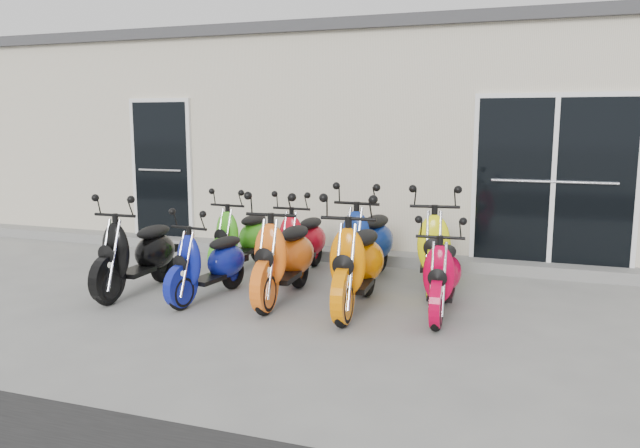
# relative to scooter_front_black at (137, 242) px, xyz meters

# --- Properties ---
(ground) EXTENTS (80.00, 80.00, 0.00)m
(ground) POSITION_rel_scooter_front_black_xyz_m (1.87, 0.39, -0.59)
(ground) COLOR gray
(ground) RESTS_ON ground
(building) EXTENTS (14.00, 6.00, 3.20)m
(building) POSITION_rel_scooter_front_black_xyz_m (1.87, 5.59, 1.01)
(building) COLOR beige
(building) RESTS_ON ground
(roof_cap) EXTENTS (14.20, 6.20, 0.16)m
(roof_cap) POSITION_rel_scooter_front_black_xyz_m (1.87, 5.59, 2.69)
(roof_cap) COLOR #3F3F42
(roof_cap) RESTS_ON building
(front_step) EXTENTS (14.00, 0.40, 0.15)m
(front_step) POSITION_rel_scooter_front_black_xyz_m (1.87, 2.41, -0.52)
(front_step) COLOR gray
(front_step) RESTS_ON ground
(door_left) EXTENTS (1.07, 0.08, 2.22)m
(door_left) POSITION_rel_scooter_front_black_xyz_m (-1.33, 2.56, 0.67)
(door_left) COLOR black
(door_left) RESTS_ON front_step
(door_right) EXTENTS (2.02, 0.08, 2.22)m
(door_right) POSITION_rel_scooter_front_black_xyz_m (4.47, 2.56, 0.67)
(door_right) COLOR black
(door_right) RESTS_ON front_step
(scooter_front_black) EXTENTS (0.61, 1.61, 1.18)m
(scooter_front_black) POSITION_rel_scooter_front_black_xyz_m (0.00, 0.00, 0.00)
(scooter_front_black) COLOR black
(scooter_front_black) RESTS_ON ground
(scooter_front_blue) EXTENTS (0.71, 1.48, 1.05)m
(scooter_front_blue) POSITION_rel_scooter_front_black_xyz_m (0.90, 0.05, -0.07)
(scooter_front_blue) COLOR navy
(scooter_front_blue) RESTS_ON ground
(scooter_front_orange_a) EXTENTS (0.69, 1.72, 1.25)m
(scooter_front_orange_a) POSITION_rel_scooter_front_black_xyz_m (1.71, 0.27, 0.03)
(scooter_front_orange_a) COLOR orange
(scooter_front_orange_a) RESTS_ON ground
(scooter_front_orange_b) EXTENTS (0.72, 1.75, 1.27)m
(scooter_front_orange_b) POSITION_rel_scooter_front_black_xyz_m (2.56, 0.19, 0.05)
(scooter_front_orange_b) COLOR orange
(scooter_front_orange_b) RESTS_ON ground
(scooter_front_red) EXTENTS (0.61, 1.48, 1.07)m
(scooter_front_red) POSITION_rel_scooter_front_black_xyz_m (3.43, 0.29, -0.05)
(scooter_front_red) COLOR #C2002D
(scooter_front_red) RESTS_ON ground
(scooter_back_green) EXTENTS (0.65, 1.55, 1.12)m
(scooter_back_green) POSITION_rel_scooter_front_black_xyz_m (0.62, 1.43, -0.03)
(scooter_back_green) COLOR green
(scooter_back_green) RESTS_ON ground
(scooter_back_red) EXTENTS (0.56, 1.52, 1.12)m
(scooter_back_red) POSITION_rel_scooter_front_black_xyz_m (1.47, 1.43, -0.03)
(scooter_back_red) COLOR red
(scooter_back_red) RESTS_ON ground
(scooter_back_blue) EXTENTS (0.72, 1.75, 1.27)m
(scooter_back_blue) POSITION_rel_scooter_front_black_xyz_m (2.36, 1.33, 0.04)
(scooter_back_blue) COLOR navy
(scooter_back_blue) RESTS_ON ground
(scooter_back_yellow) EXTENTS (0.86, 1.79, 1.27)m
(scooter_back_yellow) POSITION_rel_scooter_front_black_xyz_m (3.18, 1.33, 0.04)
(scooter_back_yellow) COLOR #FFFD0D
(scooter_back_yellow) RESTS_ON ground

